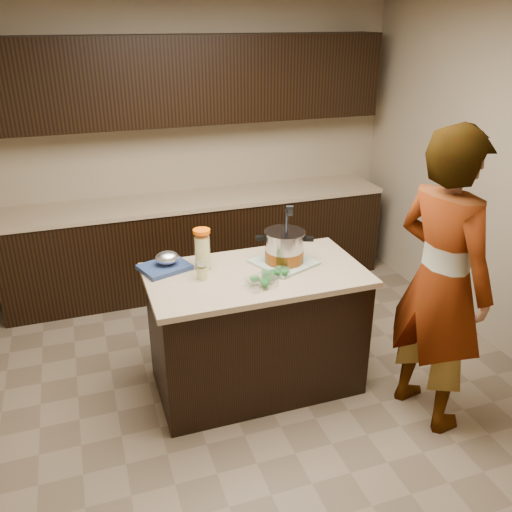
{
  "coord_description": "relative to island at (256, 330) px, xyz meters",
  "views": [
    {
      "loc": [
        -1.06,
        -3.09,
        2.48
      ],
      "look_at": [
        0.0,
        0.0,
        1.02
      ],
      "focal_mm": 38.0,
      "sensor_mm": 36.0,
      "label": 1
    }
  ],
  "objects": [
    {
      "name": "person",
      "position": [
        0.98,
        -0.65,
        0.52
      ],
      "size": [
        0.6,
        0.79,
        1.95
      ],
      "primitive_type": "imported",
      "rotation": [
        0.0,
        0.0,
        1.77
      ],
      "color": "gray",
      "rests_on": "ground"
    },
    {
      "name": "stock_pot",
      "position": [
        0.23,
        0.07,
        0.56
      ],
      "size": [
        0.38,
        0.37,
        0.4
      ],
      "rotation": [
        0.0,
        0.0,
        -0.38
      ],
      "color": "#B7B7BC",
      "rests_on": "dish_towel"
    },
    {
      "name": "island",
      "position": [
        0.0,
        0.0,
        0.0
      ],
      "size": [
        1.46,
        0.81,
        0.9
      ],
      "color": "black",
      "rests_on": "ground"
    },
    {
      "name": "mason_jar",
      "position": [
        -0.36,
        0.02,
        0.5
      ],
      "size": [
        0.08,
        0.08,
        0.12
      ],
      "rotation": [
        0.0,
        0.0,
        -0.11
      ],
      "color": "#DBD785",
      "rests_on": "island"
    },
    {
      "name": "lemonade_pitcher",
      "position": [
        -0.32,
        0.18,
        0.58
      ],
      "size": [
        0.13,
        0.13,
        0.28
      ],
      "rotation": [
        0.0,
        0.0,
        0.16
      ],
      "color": "#DBD785",
      "rests_on": "island"
    },
    {
      "name": "ground_plane",
      "position": [
        0.0,
        0.0,
        -0.45
      ],
      "size": [
        4.0,
        4.0,
        0.0
      ],
      "primitive_type": "plane",
      "color": "brown",
      "rests_on": "ground"
    },
    {
      "name": "room_shell",
      "position": [
        0.0,
        0.0,
        1.26
      ],
      "size": [
        4.04,
        4.04,
        2.72
      ],
      "color": "tan",
      "rests_on": "ground"
    },
    {
      "name": "dish_towel",
      "position": [
        0.23,
        0.07,
        0.46
      ],
      "size": [
        0.47,
        0.47,
        0.02
      ],
      "primitive_type": "cube",
      "rotation": [
        0.0,
        0.0,
        0.39
      ],
      "color": "#5D8A64",
      "rests_on": "island"
    },
    {
      "name": "back_cabinets",
      "position": [
        0.0,
        1.74,
        0.49
      ],
      "size": [
        3.6,
        0.63,
        2.33
      ],
      "color": "black",
      "rests_on": "ground"
    },
    {
      "name": "broccoli_tub_rect",
      "position": [
        -0.04,
        -0.21,
        0.48
      ],
      "size": [
        0.21,
        0.18,
        0.07
      ],
      "rotation": [
        0.0,
        0.0,
        0.27
      ],
      "color": "silver",
      "rests_on": "island"
    },
    {
      "name": "blue_tray",
      "position": [
        -0.56,
        0.24,
        0.49
      ],
      "size": [
        0.38,
        0.34,
        0.12
      ],
      "rotation": [
        0.0,
        0.0,
        0.33
      ],
      "color": "navy",
      "rests_on": "island"
    },
    {
      "name": "broccoli_tub_left",
      "position": [
        0.14,
        -0.11,
        0.47
      ],
      "size": [
        0.11,
        0.11,
        0.05
      ],
      "rotation": [
        0.0,
        0.0,
        -0.04
      ],
      "color": "silver",
      "rests_on": "island"
    },
    {
      "name": "broccoli_tub_right",
      "position": [
        0.05,
        -0.11,
        0.47
      ],
      "size": [
        0.12,
        0.12,
        0.05
      ],
      "rotation": [
        0.0,
        0.0,
        0.17
      ],
      "color": "silver",
      "rests_on": "island"
    }
  ]
}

